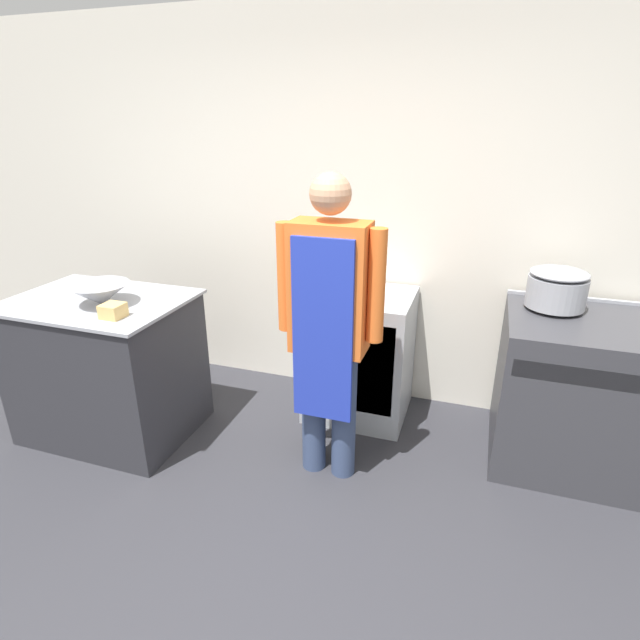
# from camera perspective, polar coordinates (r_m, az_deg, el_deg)

# --- Properties ---
(wall_back) EXTENTS (8.00, 0.05, 2.70)m
(wall_back) POSITION_cam_1_polar(r_m,az_deg,el_deg) (3.56, 4.62, 11.81)
(wall_back) COLOR silver
(wall_back) RESTS_ON ground_plane
(prep_counter) EXTENTS (1.09, 0.79, 0.94)m
(prep_counter) POSITION_cam_1_polar(r_m,az_deg,el_deg) (3.56, -23.05, -4.93)
(prep_counter) COLOR #2D2D33
(prep_counter) RESTS_ON ground_plane
(stove) EXTENTS (0.92, 0.78, 0.94)m
(stove) POSITION_cam_1_polar(r_m,az_deg,el_deg) (3.36, 27.53, -7.45)
(stove) COLOR #38383D
(stove) RESTS_ON ground_plane
(fridge_unit) EXTENTS (0.69, 0.59, 0.90)m
(fridge_unit) POSITION_cam_1_polar(r_m,az_deg,el_deg) (3.49, 4.52, -4.00)
(fridge_unit) COLOR #A8ADB2
(fridge_unit) RESTS_ON ground_plane
(person_cook) EXTENTS (0.59, 0.24, 1.74)m
(person_cook) POSITION_cam_1_polar(r_m,az_deg,el_deg) (2.66, 1.04, 0.14)
(person_cook) COLOR #38476B
(person_cook) RESTS_ON ground_plane
(mixing_bowl) EXTENTS (0.35, 0.35, 0.13)m
(mixing_bowl) POSITION_cam_1_polar(r_m,az_deg,el_deg) (3.26, -23.82, 2.70)
(mixing_bowl) COLOR #9EA0A8
(mixing_bowl) RESTS_ON prep_counter
(plastic_tub) EXTENTS (0.12, 0.12, 0.08)m
(plastic_tub) POSITION_cam_1_polar(r_m,az_deg,el_deg) (3.03, -22.58, 0.98)
(plastic_tub) COLOR #D8B266
(plastic_tub) RESTS_ON prep_counter
(stock_pot) EXTENTS (0.33, 0.33, 0.23)m
(stock_pot) POSITION_cam_1_polar(r_m,az_deg,el_deg) (3.23, 25.46, 3.37)
(stock_pot) COLOR #9EA0A8
(stock_pot) RESTS_ON stove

